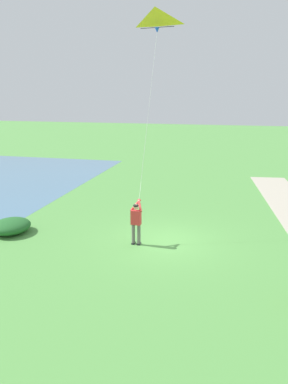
{
  "coord_description": "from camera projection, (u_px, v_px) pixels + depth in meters",
  "views": [
    {
      "loc": [
        -2.77,
        14.68,
        6.05
      ],
      "look_at": [
        0.51,
        1.29,
        2.43
      ],
      "focal_mm": 35.69,
      "sensor_mm": 36.0,
      "label": 1
    }
  ],
  "objects": [
    {
      "name": "flying_kite",
      "position": [
        155.0,
        21.0,
        15.8
      ],
      "size": [
        1.68,
        2.65,
        7.63
      ],
      "color": "yellow"
    },
    {
      "name": "person_kite_flyer",
      "position": [
        136.0,
        220.0,
        15.41
      ],
      "size": [
        0.52,
        0.62,
        1.83
      ],
      "color": "#232328",
      "rests_on": "ground"
    },
    {
      "name": "ground_plane",
      "position": [
        163.0,
        241.0,
        15.96
      ],
      "size": [
        120.0,
        120.0,
        0.0
      ],
      "primitive_type": "plane",
      "color": "#569947"
    },
    {
      "name": "lakeside_shrub",
      "position": [
        11.0,
        226.0,
        16.86
      ],
      "size": [
        1.67,
        1.84,
        0.63
      ],
      "primitive_type": "ellipsoid",
      "color": "#236028",
      "rests_on": "ground"
    }
  ]
}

